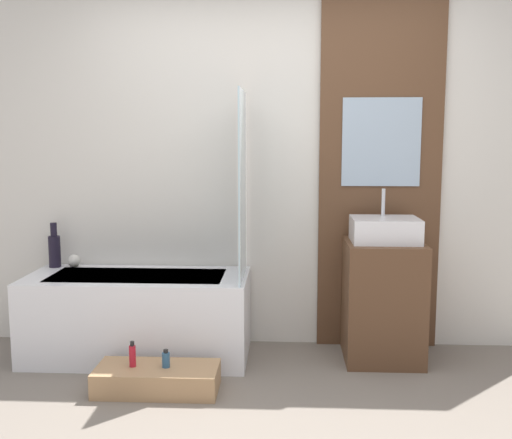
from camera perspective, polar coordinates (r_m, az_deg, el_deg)
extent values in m
cube|color=silver|center=(4.26, 1.46, 5.33)|extent=(4.20, 0.06, 2.60)
cube|color=brown|center=(4.26, 11.74, 5.17)|extent=(0.84, 0.03, 2.60)
cube|color=#9EB2C6|center=(4.23, 11.84, 7.22)|extent=(0.54, 0.01, 0.60)
cube|color=white|center=(4.18, -11.14, -9.02)|extent=(1.48, 0.64, 0.57)
cube|color=silver|center=(4.11, -11.24, -5.28)|extent=(1.16, 0.45, 0.01)
cube|color=silver|center=(3.88, -1.30, 3.27)|extent=(0.01, 0.56, 1.22)
cube|color=#A87F56|center=(3.69, -9.39, -14.75)|extent=(0.72, 0.32, 0.15)
cube|color=brown|center=(4.13, 11.98, -7.59)|extent=(0.51, 0.51, 0.80)
cube|color=white|center=(4.03, 12.17, -0.97)|extent=(0.44, 0.35, 0.16)
cylinder|color=silver|center=(4.10, 12.03, 1.61)|extent=(0.02, 0.02, 0.18)
cylinder|color=black|center=(4.50, -18.63, -2.91)|extent=(0.08, 0.08, 0.22)
cylinder|color=black|center=(4.48, -18.72, -0.90)|extent=(0.05, 0.05, 0.10)
sphere|color=silver|center=(4.46, -16.93, -3.80)|extent=(0.09, 0.09, 0.09)
cylinder|color=#B21928|center=(3.68, -11.68, -12.63)|extent=(0.04, 0.04, 0.13)
cylinder|color=black|center=(3.65, -11.72, -11.50)|extent=(0.02, 0.02, 0.03)
cylinder|color=#2D567A|center=(3.64, -8.58, -13.09)|extent=(0.05, 0.05, 0.09)
cylinder|color=black|center=(3.62, -8.59, -12.29)|extent=(0.03, 0.03, 0.02)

